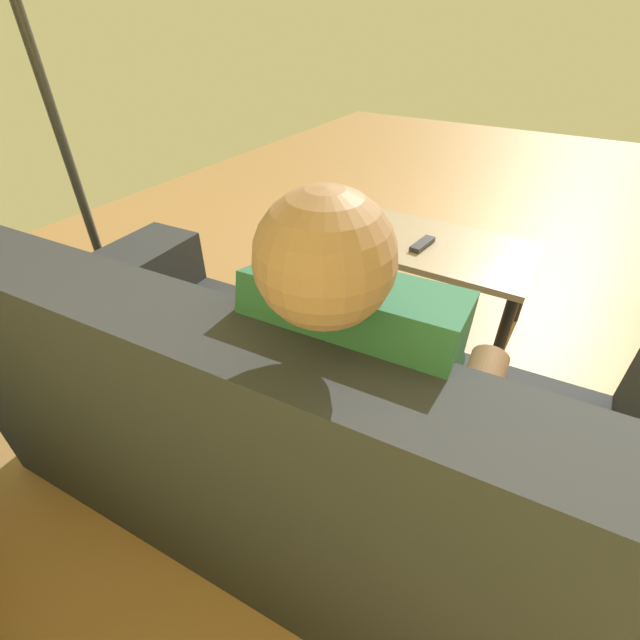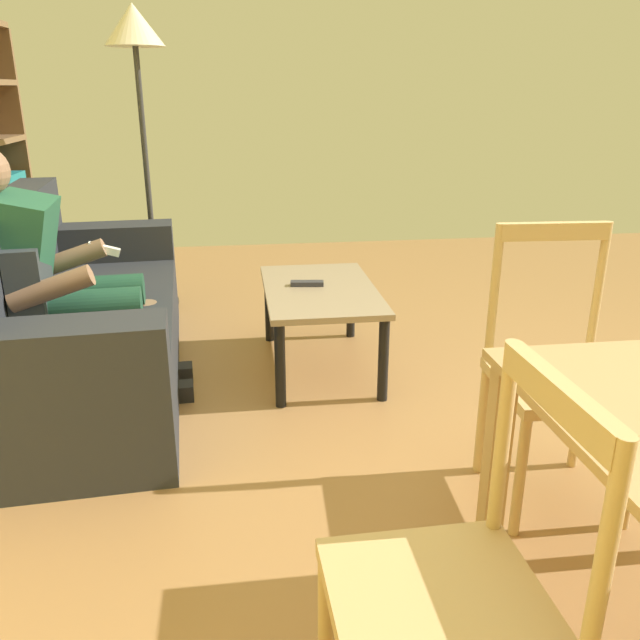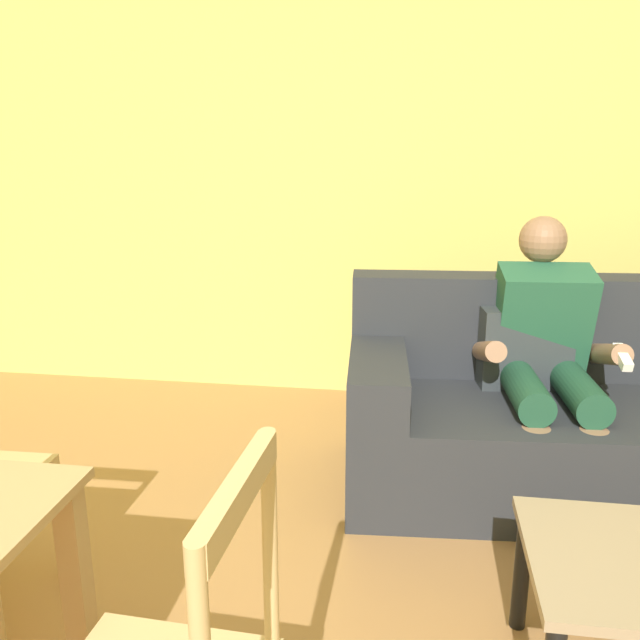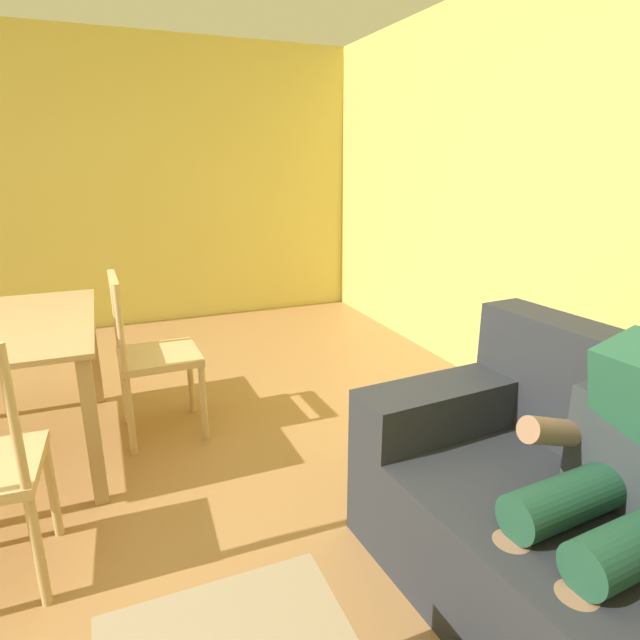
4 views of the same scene
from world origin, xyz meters
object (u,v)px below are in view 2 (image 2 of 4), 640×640
object	(u,v)px
person_lounging	(56,276)
tv_remote	(307,283)
dining_chair_facing_couch	(557,377)
dining_chair_near_wall	(454,603)
floor_lamp	(136,55)
couch	(71,323)
coffee_table	(320,299)

from	to	relation	value
person_lounging	tv_remote	xyz separation A→B (m)	(0.26, -1.16, -0.15)
dining_chair_facing_couch	tv_remote	bearing A→B (deg)	29.45
person_lounging	dining_chair_near_wall	xyz separation A→B (m)	(-1.96, -1.19, -0.15)
tv_remote	floor_lamp	size ratio (longest dim) A/B	0.09
dining_chair_facing_couch	floor_lamp	distance (m)	3.12
dining_chair_facing_couch	couch	bearing A→B (deg)	58.18
couch	floor_lamp	xyz separation A→B (m)	(1.26, -0.26, 1.25)
person_lounging	coffee_table	world-z (taller)	person_lounging
couch	dining_chair_facing_couch	world-z (taller)	dining_chair_facing_couch
tv_remote	dining_chair_near_wall	distance (m)	2.22
dining_chair_near_wall	floor_lamp	distance (m)	3.67
couch	floor_lamp	size ratio (longest dim) A/B	1.10
tv_remote	dining_chair_facing_couch	world-z (taller)	dining_chair_facing_couch
tv_remote	dining_chair_facing_couch	distance (m)	1.46
tv_remote	coffee_table	bearing A→B (deg)	62.05
couch	coffee_table	distance (m)	1.23
couch	person_lounging	bearing A→B (deg)	-178.60
couch	dining_chair_near_wall	xyz separation A→B (m)	(-2.11, -1.19, 0.13)
floor_lamp	tv_remote	bearing A→B (deg)	-142.08
couch	coffee_table	bearing A→B (deg)	-87.15
couch	dining_chair_near_wall	world-z (taller)	dining_chair_near_wall
dining_chair_near_wall	floor_lamp	size ratio (longest dim) A/B	0.49
tv_remote	floor_lamp	world-z (taller)	floor_lamp
coffee_table	dining_chair_near_wall	distance (m)	2.18
couch	tv_remote	bearing A→B (deg)	-84.87
person_lounging	tv_remote	bearing A→B (deg)	-77.42
couch	person_lounging	world-z (taller)	person_lounging
dining_chair_near_wall	dining_chair_facing_couch	distance (m)	1.17
tv_remote	dining_chair_facing_couch	xyz separation A→B (m)	(-1.27, -0.72, 0.01)
coffee_table	floor_lamp	world-z (taller)	floor_lamp
person_lounging	floor_lamp	size ratio (longest dim) A/B	0.63
couch	dining_chair_near_wall	size ratio (longest dim) A/B	2.25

